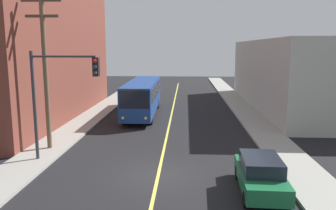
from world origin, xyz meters
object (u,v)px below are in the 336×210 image
city_bus (143,96)px  utility_pole_near (45,63)px  parked_car_green (260,174)px  traffic_signal_left_corner (61,85)px

city_bus → utility_pole_near: 12.94m
parked_car_green → utility_pole_near: 13.83m
parked_car_green → traffic_signal_left_corner: size_ratio=0.74×
parked_car_green → traffic_signal_left_corner: bearing=160.4°
parked_car_green → traffic_signal_left_corner: traffic_signal_left_corner is taller
parked_car_green → utility_pole_near: (-11.75, 5.70, 4.55)m
traffic_signal_left_corner → parked_car_green: bearing=-19.6°
city_bus → traffic_signal_left_corner: traffic_signal_left_corner is taller
parked_car_green → traffic_signal_left_corner: (-10.06, 3.58, 3.46)m
utility_pole_near → traffic_signal_left_corner: (1.70, -2.12, -1.08)m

